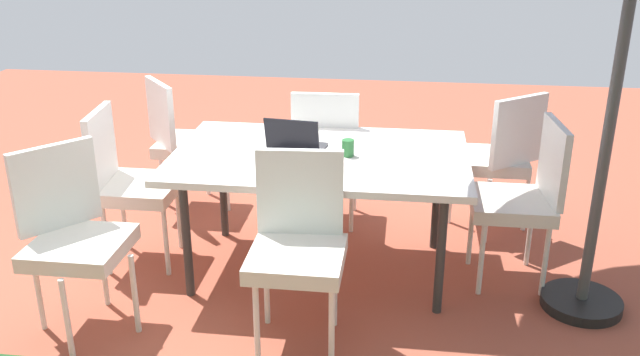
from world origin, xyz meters
TOP-DOWN VIEW (x-y plane):
  - ground_plane at (0.00, 0.00)m, footprint 10.00×10.00m
  - dining_table at (0.00, 0.00)m, footprint 1.71×1.08m
  - chair_southeast at (1.09, -0.78)m, footprint 0.58×0.58m
  - chair_north at (0.02, 0.72)m, footprint 0.46×0.47m
  - chair_east at (1.17, 0.03)m, footprint 0.48×0.47m
  - chair_west at (-1.17, -0.03)m, footprint 0.48×0.47m
  - chair_south at (0.04, -0.67)m, footprint 0.46×0.46m
  - chair_northeast at (1.17, 0.77)m, footprint 0.59×0.58m
  - chair_southwest at (-1.11, -0.71)m, footprint 0.58×0.58m
  - laptop at (0.15, -0.03)m, footprint 0.35×0.28m
  - cup at (-0.16, 0.02)m, footprint 0.07×0.07m

SIDE VIEW (x-z plane):
  - ground_plane at x=0.00m, z-range -0.02..0.00m
  - chair_southeast at x=1.09m, z-range 0.06..1.04m
  - chair_north at x=0.02m, z-range 0.06..1.04m
  - chair_east at x=1.17m, z-range 0.06..1.04m
  - chair_west at x=-1.17m, z-range 0.06..1.04m
  - chair_south at x=0.04m, z-range 0.06..1.04m
  - chair_northeast at x=1.17m, z-range 0.06..1.04m
  - chair_southwest at x=-1.11m, z-range 0.06..1.04m
  - dining_table at x=0.00m, z-range 0.33..1.08m
  - laptop at x=0.15m, z-range 0.70..0.91m
  - cup at x=-0.16m, z-range 0.76..0.85m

